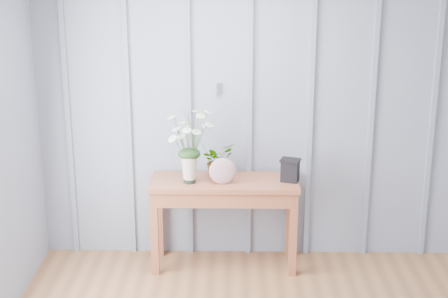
{
  "coord_description": "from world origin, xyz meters",
  "views": [
    {
      "loc": [
        -0.36,
        -3.23,
        2.61
      ],
      "look_at": [
        -0.46,
        1.94,
        1.03
      ],
      "focal_mm": 55.0,
      "sensor_mm": 36.0,
      "label": 1
    }
  ],
  "objects_px": {
    "carved_box": "(290,170)",
    "felt_disc_vessel": "(223,171)",
    "daisy_vase": "(189,136)",
    "sideboard": "(224,193)"
  },
  "relations": [
    {
      "from": "daisy_vase",
      "to": "carved_box",
      "type": "height_order",
      "value": "daisy_vase"
    },
    {
      "from": "sideboard",
      "to": "felt_disc_vessel",
      "type": "distance_m",
      "value": 0.24
    },
    {
      "from": "daisy_vase",
      "to": "sideboard",
      "type": "bearing_deg",
      "value": 11.71
    },
    {
      "from": "felt_disc_vessel",
      "to": "daisy_vase",
      "type": "bearing_deg",
      "value": 169.54
    },
    {
      "from": "sideboard",
      "to": "daisy_vase",
      "type": "distance_m",
      "value": 0.58
    },
    {
      "from": "sideboard",
      "to": "carved_box",
      "type": "distance_m",
      "value": 0.57
    },
    {
      "from": "daisy_vase",
      "to": "felt_disc_vessel",
      "type": "distance_m",
      "value": 0.39
    },
    {
      "from": "carved_box",
      "to": "felt_disc_vessel",
      "type": "bearing_deg",
      "value": -172.12
    },
    {
      "from": "felt_disc_vessel",
      "to": "sideboard",
      "type": "bearing_deg",
      "value": 80.15
    },
    {
      "from": "sideboard",
      "to": "daisy_vase",
      "type": "bearing_deg",
      "value": -168.29
    }
  ]
}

